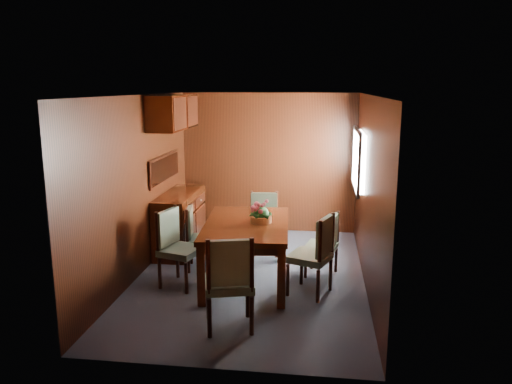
# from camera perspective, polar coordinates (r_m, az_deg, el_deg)

# --- Properties ---
(ground) EXTENTS (4.50, 4.50, 0.00)m
(ground) POSITION_cam_1_polar(r_m,az_deg,el_deg) (6.80, -0.60, -9.64)
(ground) COLOR #323845
(ground) RESTS_ON ground
(room_shell) EXTENTS (3.06, 4.52, 2.41)m
(room_shell) POSITION_cam_1_polar(r_m,az_deg,el_deg) (6.72, -1.12, 4.49)
(room_shell) COLOR black
(room_shell) RESTS_ON ground
(sideboard) EXTENTS (0.48, 1.40, 0.90)m
(sideboard) POSITION_cam_1_polar(r_m,az_deg,el_deg) (7.84, -8.67, -3.34)
(sideboard) COLOR black
(sideboard) RESTS_ON ground
(dining_table) EXTENTS (1.17, 1.76, 0.79)m
(dining_table) POSITION_cam_1_polar(r_m,az_deg,el_deg) (6.44, -1.07, -4.47)
(dining_table) COLOR black
(dining_table) RESTS_ON ground
(chair_left_near) EXTENTS (0.57, 0.58, 1.00)m
(chair_left_near) POSITION_cam_1_polar(r_m,az_deg,el_deg) (6.45, -9.15, -5.80)
(chair_left_near) COLOR black
(chair_left_near) RESTS_ON ground
(chair_left_far) EXTENTS (0.47, 0.48, 0.89)m
(chair_left_far) POSITION_cam_1_polar(r_m,az_deg,el_deg) (6.99, -6.74, -4.82)
(chair_left_far) COLOR black
(chair_left_far) RESTS_ON ground
(chair_right_near) EXTENTS (0.60, 0.61, 1.01)m
(chair_right_near) POSITION_cam_1_polar(r_m,az_deg,el_deg) (6.12, 6.86, -6.69)
(chair_right_near) COLOR black
(chair_right_near) RESTS_ON ground
(chair_right_far) EXTENTS (0.47, 0.49, 0.86)m
(chair_right_far) POSITION_cam_1_polar(r_m,az_deg,el_deg) (6.75, 8.06, -5.62)
(chair_right_far) COLOR black
(chair_right_far) RESTS_ON ground
(chair_head) EXTENTS (0.60, 0.58, 1.05)m
(chair_head) POSITION_cam_1_polar(r_m,az_deg,el_deg) (5.20, -3.05, -9.80)
(chair_head) COLOR black
(chair_head) RESTS_ON ground
(chair_foot) EXTENTS (0.47, 0.46, 0.93)m
(chair_foot) POSITION_cam_1_polar(r_m,az_deg,el_deg) (7.61, 0.91, -3.16)
(chair_foot) COLOR black
(chair_foot) RESTS_ON ground
(flower_centerpiece) EXTENTS (0.30, 0.30, 0.30)m
(flower_centerpiece) POSITION_cam_1_polar(r_m,az_deg,el_deg) (6.39, 0.58, -2.26)
(flower_centerpiece) COLOR #C8773D
(flower_centerpiece) RESTS_ON dining_table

